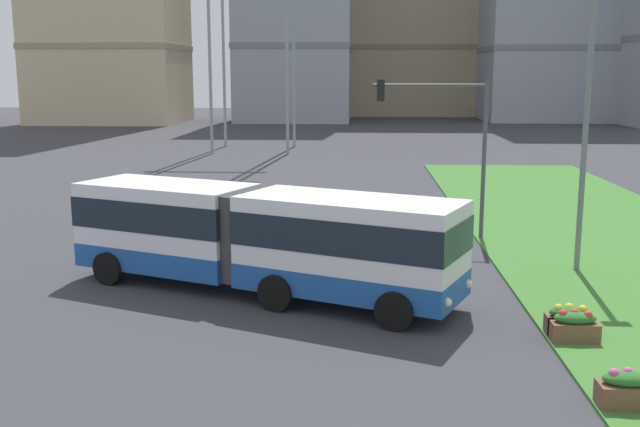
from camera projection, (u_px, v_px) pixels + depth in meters
articulated_bus at (259, 237)px, 21.29m from camera, size 11.78×7.00×3.00m
flower_planter_2 at (628, 388)px, 14.03m from camera, size 1.10×0.56×0.74m
flower_planter_3 at (575, 326)px, 17.50m from camera, size 1.10×0.56×0.74m
flower_planter_4 at (569, 320)px, 17.93m from camera, size 1.10×0.56×0.74m
traffic_light_far_right at (447, 130)px, 27.85m from camera, size 4.29×0.28×6.04m
streetlight_median at (586, 118)px, 22.96m from camera, size 0.70×0.28×8.92m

